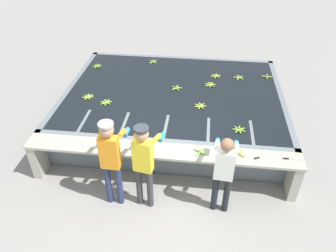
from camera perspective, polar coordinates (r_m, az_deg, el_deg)
name	(u,v)px	position (r m, az deg, el deg)	size (l,w,h in m)	color
ground_plane	(160,191)	(6.37, -1.44, -11.20)	(80.00, 80.00, 0.00)	gray
wash_tank	(173,106)	(7.94, 0.92, 3.47)	(5.08, 3.90, 0.83)	slate
work_ledge	(161,159)	(6.11, -1.23, -5.78)	(5.08, 0.45, 0.83)	#A8A393
worker_0	(111,156)	(5.54, -9.96, -5.09)	(0.42, 0.73, 1.76)	navy
worker_1	(144,159)	(5.45, -4.26, -5.76)	(0.48, 0.75, 1.72)	#38383D
worker_2	(224,169)	(5.50, 9.72, -7.36)	(0.44, 0.72, 1.59)	#1E2328
banana_bunch_floating_0	(153,62)	(9.13, -2.64, 11.11)	(0.25, 0.25, 0.08)	#93BC3D
banana_bunch_floating_1	(88,97)	(7.69, -13.77, 4.96)	(0.28, 0.28, 0.08)	#93BC3D
banana_bunch_floating_2	(239,130)	(6.58, 12.25, -0.60)	(0.28, 0.28, 0.08)	#7FAD33
banana_bunch_floating_3	(216,76)	(8.45, 8.30, 8.63)	(0.27, 0.28, 0.08)	#93BC3D
banana_bunch_floating_4	(177,88)	(7.82, 1.50, 6.64)	(0.27, 0.28, 0.08)	#8CB738
banana_bunch_floating_5	(97,66)	(9.08, -12.26, 10.16)	(0.28, 0.28, 0.08)	#75A333
banana_bunch_floating_6	(200,106)	(7.18, 5.61, 3.52)	(0.28, 0.28, 0.08)	#93BC3D
banana_bunch_floating_7	(239,78)	(8.47, 12.19, 8.24)	(0.27, 0.28, 0.08)	#93BC3D
banana_bunch_floating_8	(267,77)	(8.70, 16.84, 8.25)	(0.28, 0.28, 0.08)	#93BC3D
banana_bunch_floating_9	(210,85)	(8.03, 7.33, 7.17)	(0.28, 0.28, 0.08)	#93BC3D
banana_bunch_floating_10	(106,102)	(7.39, -10.76, 4.08)	(0.28, 0.28, 0.08)	#8CB738
banana_bunch_ledge_0	(238,153)	(6.00, 12.16, -4.64)	(0.24, 0.24, 0.08)	#9EC642
banana_bunch_ledge_1	(139,147)	(6.01, -5.06, -3.73)	(0.28, 0.28, 0.08)	#7FAD33
banana_bunch_ledge_2	(200,152)	(5.91, 5.60, -4.53)	(0.25, 0.25, 0.08)	#75A333
knife_0	(260,157)	(6.02, 15.76, -5.26)	(0.33, 0.18, 0.02)	silver
knife_1	(290,159)	(6.15, 20.49, -5.36)	(0.35, 0.05, 0.02)	silver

